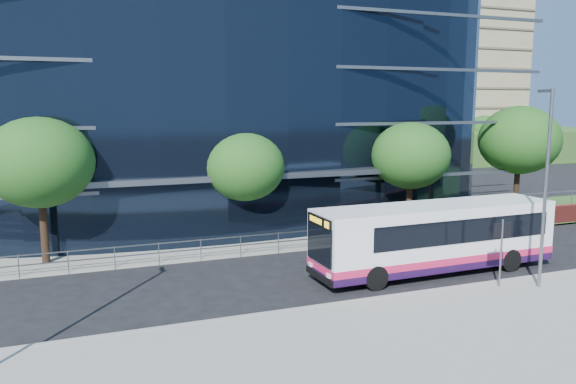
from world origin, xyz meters
name	(u,v)px	position (x,y,z in m)	size (l,w,h in m)	color
ground	(383,291)	(0.00, 0.00, 0.00)	(200.00, 200.00, 0.00)	black
pavement_near	(461,336)	(0.00, -5.00, 0.07)	(80.00, 8.00, 0.15)	gray
kerb	(396,297)	(0.00, -1.00, 0.08)	(80.00, 0.25, 0.16)	gray
yellow_line_outer	(393,297)	(0.00, -0.80, 0.01)	(80.00, 0.08, 0.01)	gold
yellow_line_inner	(391,296)	(0.00, -0.65, 0.01)	(80.00, 0.08, 0.01)	gold
far_forecourt	(186,241)	(-6.00, 11.00, 0.05)	(50.00, 8.00, 0.10)	gray
glass_office	(185,97)	(-4.00, 20.85, 8.00)	(44.00, 23.10, 16.00)	black
guard_railings	(159,248)	(-8.00, 7.00, 0.82)	(24.00, 0.05, 1.10)	slate
apartment_block	(376,80)	(32.00, 57.21, 11.11)	(60.00, 42.00, 30.00)	#2D511E
street_sign	(502,239)	(4.50, -1.59, 2.15)	(0.85, 0.09, 2.80)	slate
tree_far_a	(39,163)	(-13.00, 9.00, 4.86)	(4.95, 4.95, 6.98)	black
tree_far_b	(245,167)	(-3.00, 9.50, 4.21)	(4.29, 4.29, 6.05)	black
tree_far_c	(411,156)	(7.00, 9.00, 4.54)	(4.62, 4.62, 6.51)	black
tree_far_d	(519,140)	(16.00, 10.00, 5.19)	(5.28, 5.28, 7.44)	black
tree_dist_e	(388,129)	(24.00, 40.00, 4.54)	(4.62, 4.62, 6.51)	black
tree_dist_f	(484,129)	(40.00, 42.00, 4.21)	(4.29, 4.29, 6.05)	black
streetlight_east	(546,183)	(6.00, -2.17, 4.44)	(0.15, 0.77, 8.00)	slate
city_bus	(437,236)	(3.58, 1.45, 1.65)	(11.54, 2.86, 3.11)	white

